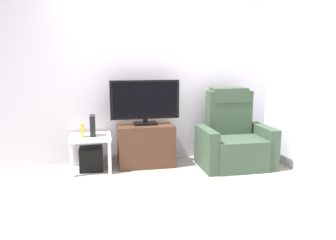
# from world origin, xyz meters

# --- Properties ---
(ground_plane) EXTENTS (6.40, 6.40, 0.00)m
(ground_plane) POSITION_xyz_m (0.00, 0.00, 0.00)
(ground_plane) COLOR #9E998E
(wall_back) EXTENTS (6.40, 0.06, 2.60)m
(wall_back) POSITION_xyz_m (0.00, 1.13, 1.30)
(wall_back) COLOR silver
(wall_back) RESTS_ON ground
(wall_side) EXTENTS (0.06, 4.48, 2.60)m
(wall_side) POSITION_xyz_m (1.88, 0.00, 1.30)
(wall_side) COLOR silver
(wall_side) RESTS_ON ground
(tv_stand) EXTENTS (0.77, 0.46, 0.58)m
(tv_stand) POSITION_xyz_m (-0.09, 0.84, 0.29)
(tv_stand) COLOR #4C2D1E
(tv_stand) RESTS_ON ground
(television) EXTENTS (0.96, 0.20, 0.62)m
(television) POSITION_xyz_m (-0.09, 0.86, 0.91)
(television) COLOR black
(television) RESTS_ON tv_stand
(recliner_armchair) EXTENTS (0.98, 0.78, 1.08)m
(recliner_armchair) POSITION_xyz_m (1.12, 0.58, 0.37)
(recliner_armchair) COLOR #384C38
(recliner_armchair) RESTS_ON ground
(side_table) EXTENTS (0.54, 0.54, 0.47)m
(side_table) POSITION_xyz_m (-0.84, 0.78, 0.39)
(side_table) COLOR white
(side_table) RESTS_ON ground
(subwoofer_box) EXTENTS (0.31, 0.31, 0.31)m
(subwoofer_box) POSITION_xyz_m (-0.84, 0.78, 0.15)
(subwoofer_box) COLOR black
(subwoofer_box) RESTS_ON ground
(book_upright) EXTENTS (0.04, 0.10, 0.19)m
(book_upright) POSITION_xyz_m (-0.94, 0.76, 0.56)
(book_upright) COLOR gold
(book_upright) RESTS_ON side_table
(game_console) EXTENTS (0.07, 0.20, 0.28)m
(game_console) POSITION_xyz_m (-0.81, 0.79, 0.61)
(game_console) COLOR black
(game_console) RESTS_ON side_table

